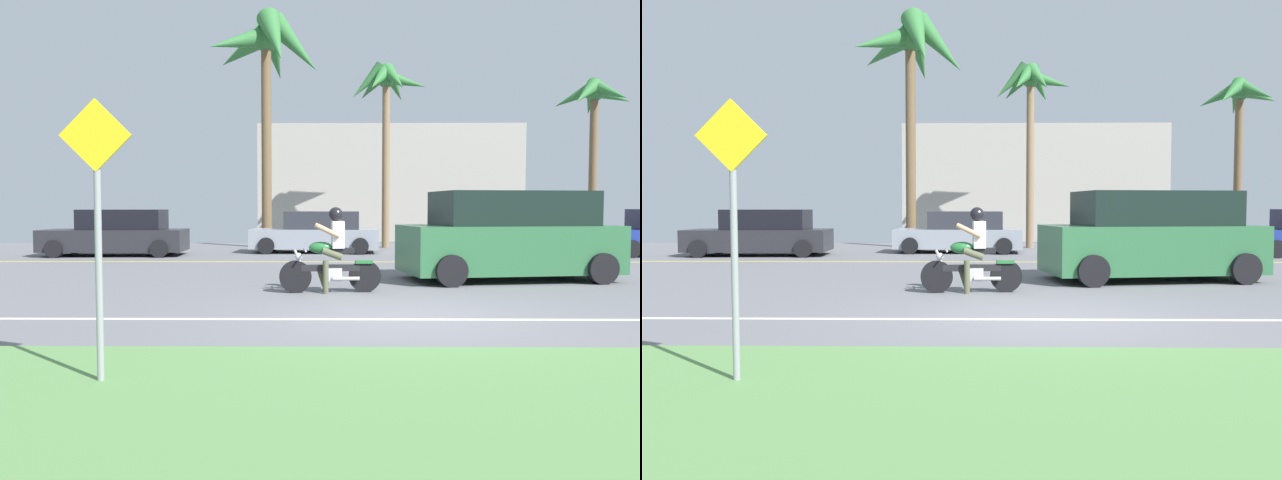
{
  "view_description": "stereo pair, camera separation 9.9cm",
  "coord_description": "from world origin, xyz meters",
  "views": [
    {
      "loc": [
        -1.13,
        -8.77,
        1.57
      ],
      "look_at": [
        -1.27,
        4.08,
        0.88
      ],
      "focal_mm": 34.49,
      "sensor_mm": 36.0,
      "label": 1
    },
    {
      "loc": [
        -1.03,
        -8.77,
        1.57
      ],
      "look_at": [
        -1.27,
        4.08,
        0.88
      ],
      "focal_mm": 34.49,
      "sensor_mm": 36.0,
      "label": 2
    }
  ],
  "objects": [
    {
      "name": "palm_tree_2",
      "position": [
        8.87,
        14.5,
        5.34
      ],
      "size": [
        3.02,
        2.97,
        6.46
      ],
      "color": "brown",
      "rests_on": "ground"
    },
    {
      "name": "parked_car_0",
      "position": [
        -7.91,
        11.01,
        0.7
      ],
      "size": [
        4.56,
        2.09,
        1.49
      ],
      "color": "#232328",
      "rests_on": "ground"
    },
    {
      "name": "grass_median",
      "position": [
        0.0,
        -4.1,
        0.03
      ],
      "size": [
        56.0,
        3.8,
        0.06
      ],
      "primitive_type": "cube",
      "color": "#5B8C4C",
      "rests_on": "ground"
    },
    {
      "name": "parked_car_2",
      "position": [
        5.02,
        13.95,
        0.7
      ],
      "size": [
        4.23,
        2.15,
        1.49
      ],
      "color": "#8C939E",
      "rests_on": "ground"
    },
    {
      "name": "street_sign",
      "position": [
        -3.1,
        -3.51,
        1.52
      ],
      "size": [
        0.62,
        0.06,
        2.49
      ],
      "color": "gray",
      "rests_on": "ground"
    },
    {
      "name": "suv_nearby",
      "position": [
        2.79,
        4.46,
        0.93
      ],
      "size": [
        4.79,
        2.7,
        1.91
      ],
      "color": "#2D663D",
      "rests_on": "ground"
    },
    {
      "name": "lane_line_near",
      "position": [
        0.0,
        -0.25,
        0.0
      ],
      "size": [
        50.4,
        0.12,
        0.01
      ],
      "primitive_type": "cube",
      "color": "silver",
      "rests_on": "ground"
    },
    {
      "name": "motorcyclist",
      "position": [
        -1.05,
        2.46,
        0.66
      ],
      "size": [
        1.88,
        0.61,
        1.57
      ],
      "color": "black",
      "rests_on": "ground"
    },
    {
      "name": "ground",
      "position": [
        0.0,
        3.0,
        -0.02
      ],
      "size": [
        56.0,
        30.0,
        0.04
      ],
      "primitive_type": "cube",
      "color": "slate"
    },
    {
      "name": "palm_tree_1",
      "position": [
        1.12,
        15.02,
        5.96
      ],
      "size": [
        3.12,
        3.02,
        7.12
      ],
      "color": "#846B4C",
      "rests_on": "ground"
    },
    {
      "name": "parked_car_1",
      "position": [
        -1.47,
        12.44,
        0.67
      ],
      "size": [
        4.43,
        2.13,
        1.42
      ],
      "color": "#8C939E",
      "rests_on": "ground"
    },
    {
      "name": "palm_tree_0",
      "position": [
        -3.48,
        15.08,
        7.4
      ],
      "size": [
        4.59,
        4.66,
        8.98
      ],
      "color": "brown",
      "rests_on": "ground"
    },
    {
      "name": "lane_line_far",
      "position": [
        0.0,
        8.78,
        0.0
      ],
      "size": [
        50.4,
        0.12,
        0.01
      ],
      "primitive_type": "cube",
      "color": "yellow",
      "rests_on": "ground"
    },
    {
      "name": "building_far",
      "position": [
        1.77,
        21.0,
        2.67
      ],
      "size": [
        12.07,
        4.0,
        5.34
      ],
      "primitive_type": "cube",
      "color": "#A8A399",
      "rests_on": "ground"
    }
  ]
}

